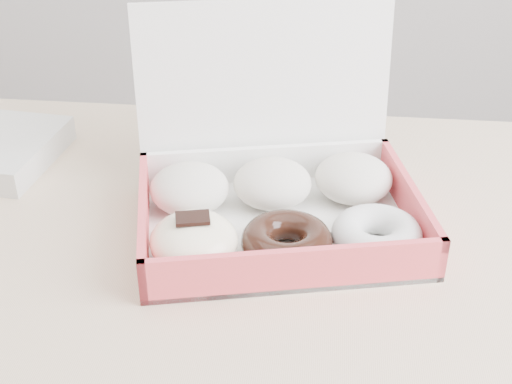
# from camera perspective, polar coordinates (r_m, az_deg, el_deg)

# --- Properties ---
(table) EXTENTS (1.20, 0.80, 0.75)m
(table) POSITION_cam_1_polar(r_m,az_deg,el_deg) (0.87, -5.69, -9.06)
(table) COLOR tan
(table) RESTS_ON ground
(donut_box) EXTENTS (0.38, 0.34, 0.24)m
(donut_box) POSITION_cam_1_polar(r_m,az_deg,el_deg) (0.85, 1.45, -0.32)
(donut_box) COLOR white
(donut_box) RESTS_ON table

